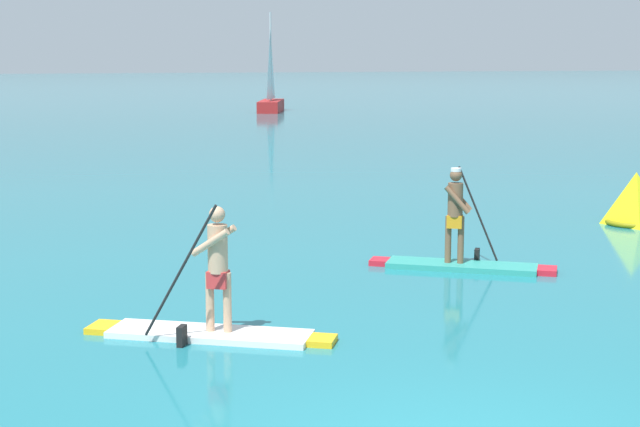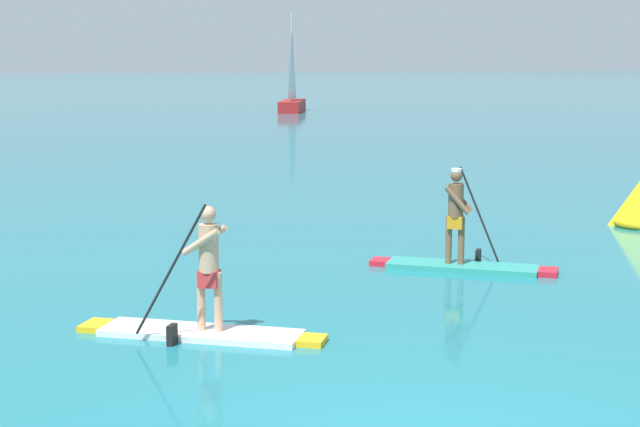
% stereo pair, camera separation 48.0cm
% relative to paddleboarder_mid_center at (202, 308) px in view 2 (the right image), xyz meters
% --- Properties ---
extents(paddleboarder_mid_center, '(3.12, 2.09, 1.90)m').
position_rel_paddleboarder_mid_center_xyz_m(paddleboarder_mid_center, '(0.00, 0.00, 0.00)').
color(paddleboarder_mid_center, white).
rests_on(paddleboarder_mid_center, ground).
extents(paddleboarder_far_right, '(2.93, 2.17, 1.80)m').
position_rel_paddleboarder_mid_center_xyz_m(paddleboarder_far_right, '(5.01, 2.71, -0.02)').
color(paddleboarder_far_right, teal).
rests_on(paddleboarder_far_right, ground).
extents(sailboat_right_horizon, '(3.31, 5.77, 6.62)m').
position_rel_paddleboarder_mid_center_xyz_m(sailboat_right_horizon, '(15.38, 51.22, 0.44)').
color(sailboat_right_horizon, '#A51E1E').
rests_on(sailboat_right_horizon, ground).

